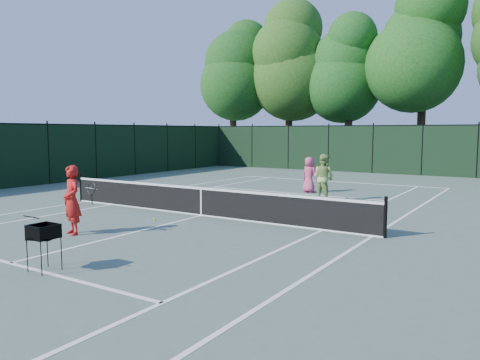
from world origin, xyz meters
The scene contains 20 objects.
ground centered at (0.00, 0.00, 0.00)m, with size 90.00×90.00×0.00m, color #4D5E53.
sideline_doubles_left centered at (-5.49, 0.00, 0.00)m, with size 0.10×23.77×0.01m, color white.
sideline_doubles_right centered at (5.49, 0.00, 0.00)m, with size 0.10×23.77×0.01m, color white.
sideline_singles_left centered at (-4.12, 0.00, 0.00)m, with size 0.10×23.77×0.01m, color white.
sideline_singles_right centered at (4.12, 0.00, 0.00)m, with size 0.10×23.77×0.01m, color white.
baseline_far centered at (0.00, 11.88, 0.00)m, with size 10.97×0.10×0.01m, color white.
service_line_near centered at (0.00, -6.40, 0.00)m, with size 8.23×0.10×0.01m, color white.
service_line_far centered at (0.00, 6.40, 0.00)m, with size 8.23×0.10×0.01m, color white.
center_service_line centered at (0.00, 0.00, 0.00)m, with size 0.10×12.80×0.01m, color white.
tennis_net centered at (0.00, 0.00, 0.48)m, with size 11.69×0.09×1.06m.
fence_far centered at (0.00, 18.00, 1.50)m, with size 24.00×0.05×3.00m, color black.
tree_0 centered at (-13.00, 21.50, 8.16)m, with size 6.40×6.40×13.14m.
tree_1 centered at (-8.00, 22.00, 8.69)m, with size 6.80×6.80×13.98m.
tree_2 centered at (-3.00, 21.80, 7.73)m, with size 6.00×6.00×12.40m.
tree_3 centered at (2.00, 22.30, 9.01)m, with size 7.00×7.00×14.45m.
coach centered at (-1.17, -3.97, 0.90)m, with size 1.06×0.60×1.80m.
player_pink centered at (0.55, 7.05, 0.78)m, with size 0.87×0.69×1.56m.
player_green centered at (2.05, 5.03, 0.90)m, with size 1.02×0.88×1.81m.
ball_hopper centered at (1.07, -6.34, 0.77)m, with size 0.62×0.62×0.91m.
loose_ball_midcourt centered at (-0.73, -1.39, 0.03)m, with size 0.07×0.07×0.07m, color #BEDF2D.
Camera 1 is at (8.96, -11.70, 2.69)m, focal length 35.00 mm.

